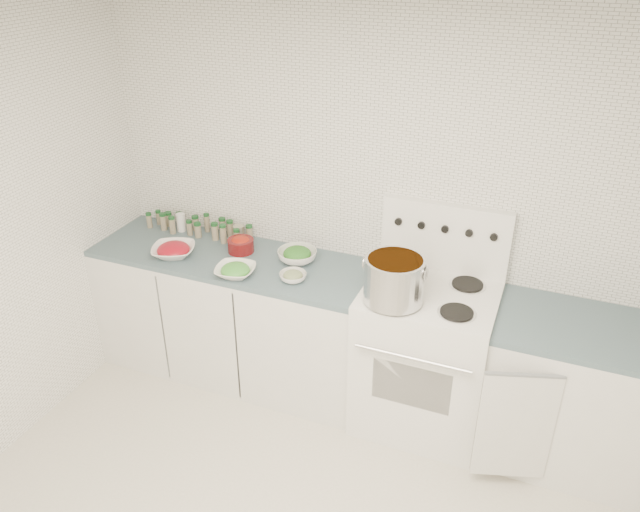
{
  "coord_description": "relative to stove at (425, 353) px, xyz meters",
  "views": [
    {
      "loc": [
        1.03,
        -1.88,
        2.79
      ],
      "look_at": [
        -0.19,
        1.14,
        1.05
      ],
      "focal_mm": 35.0,
      "sensor_mm": 36.0,
      "label": 1
    }
  ],
  "objects": [
    {
      "name": "room_walls",
      "position": [
        -0.48,
        -1.19,
        1.06
      ],
      "size": [
        3.54,
        3.04,
        2.52
      ],
      "color": "white",
      "rests_on": "ground"
    },
    {
      "name": "bowl_pepper",
      "position": [
        -1.28,
        0.09,
        0.46
      ],
      "size": [
        0.17,
        0.17,
        0.11
      ],
      "color": "#5A0F11",
      "rests_on": "counter_left"
    },
    {
      "name": "bowl_zucchini",
      "position": [
        -0.81,
        -0.13,
        0.43
      ],
      "size": [
        0.19,
        0.19,
        0.07
      ],
      "color": "white",
      "rests_on": "counter_left"
    },
    {
      "name": "spice_cluster",
      "position": [
        -1.67,
        0.21,
        0.46
      ],
      "size": [
        0.79,
        0.16,
        0.13
      ],
      "color": "gray",
      "rests_on": "counter_left"
    },
    {
      "name": "stove",
      "position": [
        0.0,
        0.0,
        0.0
      ],
      "size": [
        0.76,
        0.7,
        1.36
      ],
      "color": "white",
      "rests_on": "ground"
    },
    {
      "name": "counter_right",
      "position": [
        0.82,
        0.0,
        -0.05
      ],
      "size": [
        0.89,
        0.75,
        0.9
      ],
      "color": "white",
      "rests_on": "ground"
    },
    {
      "name": "counter_left",
      "position": [
        -1.3,
        0.0,
        -0.05
      ],
      "size": [
        1.85,
        0.62,
        0.9
      ],
      "color": "white",
      "rests_on": "ground"
    },
    {
      "name": "bowl_snowpea",
      "position": [
        -1.16,
        -0.21,
        0.44
      ],
      "size": [
        0.28,
        0.28,
        0.08
      ],
      "color": "white",
      "rests_on": "counter_left"
    },
    {
      "name": "stock_pot",
      "position": [
        -0.17,
        -0.18,
        0.59
      ],
      "size": [
        0.35,
        0.33,
        0.25
      ],
      "rotation": [
        0.0,
        0.0,
        0.02
      ],
      "color": "silver",
      "rests_on": "stove"
    },
    {
      "name": "bowl_tomato",
      "position": [
        -1.65,
        -0.13,
        0.44
      ],
      "size": [
        0.35,
        0.35,
        0.09
      ],
      "color": "white",
      "rests_on": "counter_left"
    },
    {
      "name": "bowl_broccoli",
      "position": [
        -0.88,
        0.1,
        0.45
      ],
      "size": [
        0.31,
        0.31,
        0.1
      ],
      "color": "white",
      "rests_on": "counter_left"
    },
    {
      "name": "tin_can",
      "position": [
        -1.38,
        0.24,
        0.45
      ],
      "size": [
        0.08,
        0.08,
        0.1
      ],
      "primitive_type": "cylinder",
      "rotation": [
        0.0,
        0.0,
        0.12
      ],
      "color": "#B6AF9A",
      "rests_on": "counter_left"
    },
    {
      "name": "salt_canister",
      "position": [
        -1.81,
        0.21,
        0.47
      ],
      "size": [
        0.08,
        0.08,
        0.13
      ],
      "primitive_type": "cylinder",
      "rotation": [
        0.0,
        0.0,
        0.24
      ],
      "color": "white",
      "rests_on": "counter_left"
    }
  ]
}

